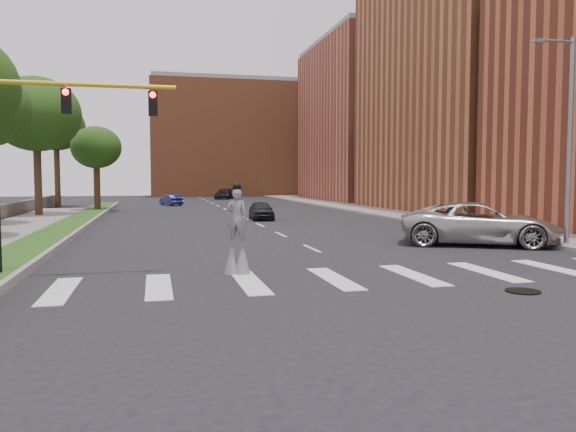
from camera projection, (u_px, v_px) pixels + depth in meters
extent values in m
plane|color=black|center=(388.00, 283.00, 16.16)|extent=(160.00, 160.00, 0.00)
cube|color=#214915|center=(67.00, 227.00, 32.89)|extent=(2.00, 60.00, 0.25)
cube|color=gray|center=(86.00, 226.00, 33.13)|extent=(0.20, 60.00, 0.28)
cube|color=slate|center=(407.00, 215.00, 43.30)|extent=(5.00, 90.00, 0.18)
cylinder|color=black|center=(523.00, 291.00, 14.91)|extent=(0.90, 0.90, 0.04)
cube|color=#A35833|center=(484.00, 75.00, 49.52)|extent=(16.00, 22.00, 24.00)
cube|color=#B45B42|center=(378.00, 123.00, 72.95)|extent=(16.00, 22.00, 20.00)
cube|color=#A35833|center=(231.00, 141.00, 92.60)|extent=(26.00, 14.00, 18.00)
cylinder|color=slate|center=(570.00, 143.00, 24.21)|extent=(0.20, 0.20, 9.00)
cylinder|color=slate|center=(557.00, 41.00, 23.73)|extent=(1.80, 0.12, 0.12)
cube|color=slate|center=(539.00, 41.00, 23.52)|extent=(0.50, 0.18, 0.12)
cylinder|color=gold|center=(87.00, 85.00, 16.72)|extent=(5.20, 0.14, 0.14)
cube|color=black|center=(66.00, 101.00, 16.62)|extent=(0.28, 0.18, 0.75)
cylinder|color=#FF0C0C|center=(66.00, 92.00, 16.50)|extent=(0.18, 0.06, 0.18)
cube|color=black|center=(153.00, 104.00, 17.19)|extent=(0.28, 0.18, 0.75)
cylinder|color=#FF0C0C|center=(153.00, 95.00, 17.08)|extent=(0.18, 0.06, 0.18)
cylinder|color=#382416|center=(242.00, 261.00, 17.59)|extent=(0.07, 0.07, 0.86)
cylinder|color=#382416|center=(232.00, 260.00, 17.64)|extent=(0.07, 0.07, 0.86)
cone|color=slate|center=(242.00, 257.00, 17.58)|extent=(0.52, 0.52, 1.08)
cone|color=slate|center=(232.00, 257.00, 17.64)|extent=(0.52, 0.52, 1.08)
imported|color=slate|center=(237.00, 218.00, 17.52)|extent=(0.78, 0.66, 1.83)
sphere|color=black|center=(237.00, 187.00, 17.46)|extent=(0.26, 0.26, 0.26)
cylinder|color=black|center=(237.00, 188.00, 17.46)|extent=(0.34, 0.34, 0.02)
cube|color=yellow|center=(238.00, 202.00, 17.63)|extent=(0.22, 0.05, 0.10)
imported|color=#B1AFA8|center=(479.00, 224.00, 25.16)|extent=(7.59, 5.97, 1.92)
imported|color=black|center=(261.00, 210.00, 40.15)|extent=(1.81, 3.97, 1.32)
imported|color=navy|center=(171.00, 200.00, 59.96)|extent=(2.52, 3.89, 1.21)
imported|color=black|center=(225.00, 194.00, 77.33)|extent=(3.57, 5.29, 1.42)
cylinder|color=#382416|center=(38.00, 177.00, 42.37)|extent=(0.56, 0.56, 6.12)
ellipsoid|color=#193810|center=(36.00, 114.00, 42.04)|extent=(6.58, 6.58, 5.59)
cylinder|color=#382416|center=(57.00, 174.00, 56.07)|extent=(0.56, 0.56, 6.66)
ellipsoid|color=#193810|center=(56.00, 126.00, 55.74)|extent=(5.62, 5.62, 4.78)
cylinder|color=#382416|center=(97.00, 186.00, 48.93)|extent=(0.56, 0.56, 4.54)
ellipsoid|color=#193810|center=(96.00, 147.00, 48.70)|extent=(4.31, 4.31, 3.67)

